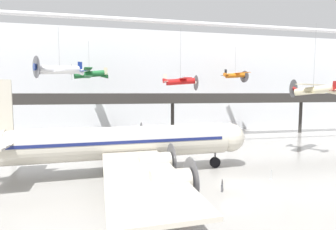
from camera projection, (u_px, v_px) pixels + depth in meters
name	position (u px, v px, depth m)	size (l,w,h in m)	color
ground_plane	(234.00, 183.00, 26.67)	(260.00, 260.00, 0.00)	#9E9B96
hangar_back_wall	(164.00, 82.00, 62.77)	(140.00, 3.00, 23.49)	silver
mezzanine_walkway	(174.00, 101.00, 52.77)	(110.00, 3.20, 9.06)	#2D2B28
ceiling_truss_beam	(194.00, 23.00, 38.78)	(120.00, 0.60, 0.60)	silver
airliner_silver_main	(119.00, 143.00, 28.91)	(31.01, 35.17, 10.46)	beige
suspended_plane_orange_highwing	(235.00, 75.00, 57.26)	(6.19, 7.37, 7.67)	orange
suspended_plane_red_highwing	(181.00, 81.00, 40.80)	(5.55, 6.79, 9.51)	red
suspended_plane_cream_biplane	(313.00, 90.00, 37.84)	(7.30, 6.52, 10.49)	beige
suspended_plane_white_twin	(60.00, 70.00, 40.27)	(7.71, 8.52, 7.84)	silver
suspended_plane_green_biplane	(89.00, 74.00, 50.91)	(7.19, 8.76, 7.54)	#1E6B33
stanchion_barrier	(271.00, 176.00, 27.73)	(0.36, 0.36, 1.08)	#B2B5BA
info_sign_pedestal	(222.00, 187.00, 24.33)	(0.43, 0.69, 1.24)	#4C4C51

